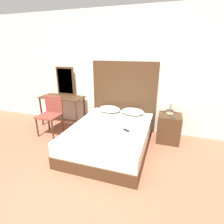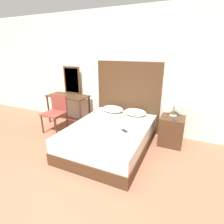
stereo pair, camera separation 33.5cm
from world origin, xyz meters
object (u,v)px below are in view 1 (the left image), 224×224
(bed, at_px, (110,137))
(chair, at_px, (51,112))
(phone_on_bed, at_px, (126,130))
(table_lamp, at_px, (172,98))
(nightstand, at_px, (169,128))
(phone_on_nightstand, at_px, (173,117))
(vanity_desk, at_px, (62,101))

(bed, height_order, chair, chair)
(phone_on_bed, bearing_deg, chair, 170.55)
(table_lamp, distance_m, chair, 2.65)
(phone_on_bed, distance_m, chair, 1.85)
(nightstand, bearing_deg, phone_on_nightstand, -67.51)
(nightstand, height_order, phone_on_nightstand, phone_on_nightstand)
(phone_on_nightstand, bearing_deg, table_lamp, 106.15)
(vanity_desk, bearing_deg, phone_on_nightstand, -3.74)
(table_lamp, distance_m, phone_on_nightstand, 0.40)
(phone_on_bed, height_order, phone_on_nightstand, phone_on_nightstand)
(nightstand, bearing_deg, phone_on_bed, -134.85)
(vanity_desk, bearing_deg, bed, -24.84)
(table_lamp, height_order, phone_on_nightstand, table_lamp)
(bed, height_order, table_lamp, table_lamp)
(chair, bearing_deg, nightstand, 9.74)
(bed, bearing_deg, nightstand, 30.90)
(phone_on_nightstand, bearing_deg, vanity_desk, 176.26)
(phone_on_bed, height_order, vanity_desk, vanity_desk)
(phone_on_bed, relative_size, nightstand, 0.28)
(bed, xyz_separation_m, chair, (-1.49, 0.20, 0.27))
(nightstand, relative_size, phone_on_nightstand, 3.66)
(phone_on_nightstand, bearing_deg, chair, -172.83)
(table_lamp, bearing_deg, bed, -145.41)
(vanity_desk, bearing_deg, nightstand, -1.34)
(bed, relative_size, vanity_desk, 1.78)
(bed, xyz_separation_m, table_lamp, (1.07, 0.73, 0.70))
(nightstand, relative_size, chair, 0.69)
(vanity_desk, bearing_deg, table_lamp, 0.64)
(nightstand, xyz_separation_m, vanity_desk, (-2.60, 0.06, 0.33))
(table_lamp, bearing_deg, nightstand, -82.36)
(phone_on_bed, bearing_deg, bed, 163.23)
(nightstand, xyz_separation_m, phone_on_nightstand, (0.05, -0.11, 0.30))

